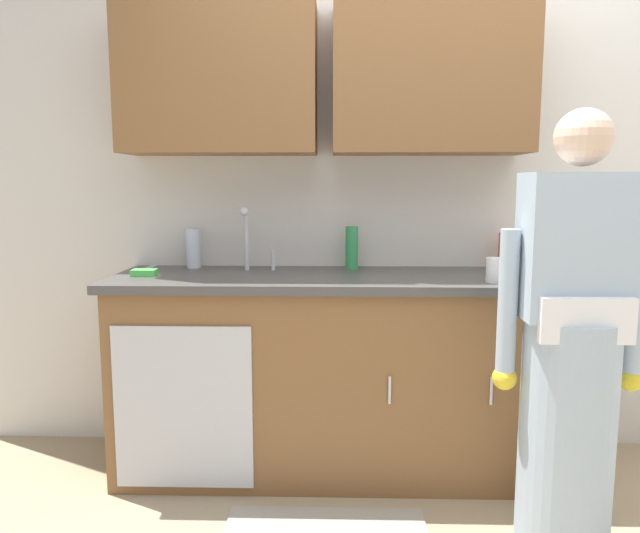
{
  "coord_description": "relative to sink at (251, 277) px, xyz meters",
  "views": [
    {
      "loc": [
        -0.49,
        -2.06,
        1.36
      ],
      "look_at": [
        -0.56,
        0.55,
        1.0
      ],
      "focal_mm": 33.74,
      "sensor_mm": 36.0,
      "label": 1
    }
  ],
  "objects": [
    {
      "name": "cup_by_sink",
      "position": [
        1.08,
        -0.2,
        0.07
      ],
      "size": [
        0.08,
        0.08,
        0.11
      ],
      "primitive_type": "cylinder",
      "color": "white",
      "rests_on": "countertop"
    },
    {
      "name": "countertop",
      "position": [
        0.34,
        -0.01,
        -0.01
      ],
      "size": [
        1.96,
        0.66,
        0.04
      ],
      "primitive_type": "cube",
      "color": "#474442",
      "rests_on": "counter_cabinet"
    },
    {
      "name": "bottle_cleaner_spray",
      "position": [
        0.48,
        0.19,
        0.12
      ],
      "size": [
        0.06,
        0.06,
        0.21
      ],
      "primitive_type": "cylinder",
      "color": "#2D8C4C",
      "rests_on": "countertop"
    },
    {
      "name": "bottle_soap",
      "position": [
        -0.32,
        0.21,
        0.11
      ],
      "size": [
        0.07,
        0.07,
        0.2
      ],
      "primitive_type": "cylinder",
      "color": "silver",
      "rests_on": "countertop"
    },
    {
      "name": "person_at_sink",
      "position": [
        1.25,
        -0.63,
        -0.23
      ],
      "size": [
        0.55,
        0.34,
        1.62
      ],
      "color": "white",
      "rests_on": "ground"
    },
    {
      "name": "counter_cabinet",
      "position": [
        0.34,
        -0.01,
        -0.48
      ],
      "size": [
        1.9,
        0.62,
        0.9
      ],
      "color": "brown",
      "rests_on": "ground"
    },
    {
      "name": "knife_on_counter",
      "position": [
        -0.54,
        0.15,
        0.02
      ],
      "size": [
        0.03,
        0.24,
        0.01
      ],
      "primitive_type": "cube",
      "rotation": [
        0.0,
        0.0,
        4.67
      ],
      "color": "silver",
      "rests_on": "countertop"
    },
    {
      "name": "sink",
      "position": [
        0.0,
        0.0,
        0.0
      ],
      "size": [
        0.5,
        0.36,
        0.35
      ],
      "color": "#B7BABF",
      "rests_on": "counter_cabinet"
    },
    {
      "name": "bottle_water_tall",
      "position": [
        1.24,
        0.2,
        0.11
      ],
      "size": [
        0.08,
        0.08,
        0.18
      ],
      "primitive_type": "cylinder",
      "color": "#E05933",
      "rests_on": "countertop"
    },
    {
      "name": "kitchen_wall_with_uppers",
      "position": [
        0.76,
        0.29,
        0.55
      ],
      "size": [
        4.8,
        0.44,
        2.7
      ],
      "color": "beige",
      "rests_on": "ground"
    },
    {
      "name": "sponge",
      "position": [
        -0.48,
        -0.06,
        0.03
      ],
      "size": [
        0.11,
        0.07,
        0.03
      ],
      "primitive_type": "cube",
      "color": "#4CBF4C",
      "rests_on": "countertop"
    }
  ]
}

